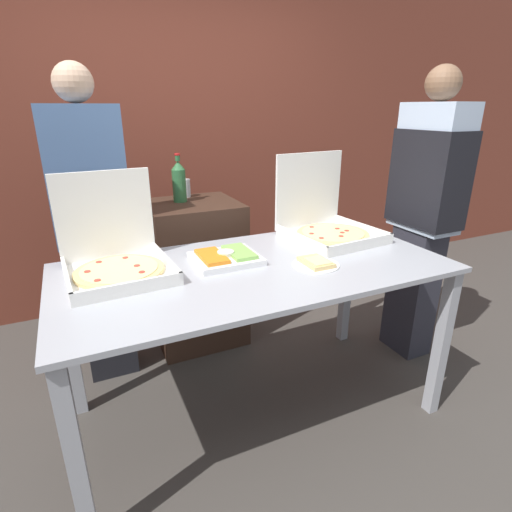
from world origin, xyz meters
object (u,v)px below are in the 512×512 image
Objects in this scene: pizza_box_near_right at (116,257)px; soda_bottle at (179,181)px; soda_can_silver at (186,188)px; pizza_box_far_left at (326,223)px; paper_plate_front_center at (316,263)px; person_server_vest at (425,204)px; person_guest_plaid at (95,228)px; veggie_tray at (226,257)px.

pizza_box_near_right is 0.93m from soda_bottle.
soda_can_silver is (0.08, 0.13, -0.07)m from soda_bottle.
pizza_box_far_left is 0.49m from paper_plate_front_center.
soda_can_silver is at bearing 53.05° from person_server_vest.
person_guest_plaid is (-0.05, 0.54, -0.00)m from pizza_box_near_right.
pizza_box_near_right is 0.27× the size of person_server_vest.
person_server_vest reaches higher than pizza_box_near_right.
pizza_box_far_left is 0.70m from veggie_tray.
soda_can_silver is 0.73m from person_guest_plaid.
soda_bottle is at bearing 58.43° from person_server_vest.
pizza_box_far_left is at bearing -0.73° from pizza_box_near_right.
paper_plate_front_center is (-0.31, -0.37, -0.07)m from pizza_box_far_left.
pizza_box_far_left is 0.29× the size of person_guest_plaid.
veggie_tray is 1.03× the size of soda_bottle.
soda_bottle reaches higher than paper_plate_front_center.
veggie_tray is at bearing -12.37° from pizza_box_near_right.
pizza_box_near_right is 0.27× the size of person_guest_plaid.
soda_bottle is (0.51, 0.75, 0.19)m from pizza_box_near_right.
soda_can_silver is at bearing 104.42° from paper_plate_front_center.
pizza_box_near_right is at bearing 95.69° from person_guest_plaid.
paper_plate_front_center is at bearing -70.28° from soda_bottle.
person_server_vest reaches higher than paper_plate_front_center.
veggie_tray is (-0.38, 0.23, 0.01)m from paper_plate_front_center.
veggie_tray reaches higher than paper_plate_front_center.
person_server_vest is at bearing 0.62° from veggie_tray.
soda_can_silver is (0.07, 0.96, 0.17)m from veggie_tray.
person_guest_plaid is (-0.94, 0.85, 0.07)m from paper_plate_front_center.
person_guest_plaid is (-0.63, -0.35, -0.12)m from soda_can_silver.
pizza_box_near_right and soda_bottle have the same top height.
pizza_box_far_left is 1.70× the size of soda_bottle.
person_guest_plaid reaches higher than pizza_box_near_right.
person_guest_plaid is (-1.25, 0.48, -0.00)m from pizza_box_far_left.
pizza_box_far_left reaches higher than soda_can_silver.
soda_can_silver is (-0.62, 0.82, 0.11)m from pizza_box_far_left.
veggie_tray is (0.51, -0.08, -0.06)m from pizza_box_near_right.
veggie_tray is 0.87m from soda_bottle.
paper_plate_front_center is 0.12× the size of person_server_vest.
pizza_box_far_left reaches higher than paper_plate_front_center.
soda_bottle is at bearing 90.17° from veggie_tray.
veggie_tray is at bearing 132.42° from person_guest_plaid.
person_server_vest is (0.64, -0.12, 0.07)m from pizza_box_far_left.
soda_can_silver reaches higher than paper_plate_front_center.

